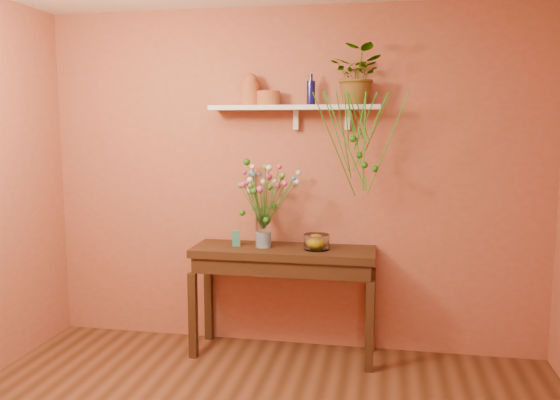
% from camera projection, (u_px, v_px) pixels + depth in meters
% --- Properties ---
extents(room, '(4.04, 4.04, 2.70)m').
position_uv_depth(room, '(217.00, 222.00, 2.55)').
color(room, brown).
rests_on(room, ground).
extents(sideboard, '(1.40, 0.45, 0.85)m').
position_uv_depth(sideboard, '(283.00, 264.00, 4.34)').
color(sideboard, '#382211').
rests_on(sideboard, ground).
extents(wall_shelf, '(1.30, 0.24, 0.19)m').
position_uv_depth(wall_shelf, '(296.00, 108.00, 4.29)').
color(wall_shelf, white).
rests_on(wall_shelf, room).
extents(terracotta_jug, '(0.18, 0.18, 0.25)m').
position_uv_depth(terracotta_jug, '(250.00, 90.00, 4.36)').
color(terracotta_jug, '#A1582D').
rests_on(terracotta_jug, wall_shelf).
extents(terracotta_pot, '(0.18, 0.18, 0.11)m').
position_uv_depth(terracotta_pot, '(268.00, 98.00, 4.34)').
color(terracotta_pot, '#A1582D').
rests_on(terracotta_pot, wall_shelf).
extents(blue_bottle, '(0.07, 0.07, 0.24)m').
position_uv_depth(blue_bottle, '(311.00, 92.00, 4.27)').
color(blue_bottle, '#0E0C43').
rests_on(blue_bottle, wall_shelf).
extents(spider_plant, '(0.48, 0.45, 0.43)m').
position_uv_depth(spider_plant, '(359.00, 75.00, 4.15)').
color(spider_plant, '#216412').
rests_on(spider_plant, wall_shelf).
extents(plant_fronds, '(0.67, 0.31, 0.76)m').
position_uv_depth(plant_fronds, '(360.00, 144.00, 4.06)').
color(plant_fronds, '#216412').
rests_on(plant_fronds, wall_shelf).
extents(glass_vase, '(0.12, 0.12, 0.25)m').
position_uv_depth(glass_vase, '(263.00, 233.00, 4.35)').
color(glass_vase, white).
rests_on(glass_vase, sideboard).
extents(bouquet, '(0.49, 0.55, 0.53)m').
position_uv_depth(bouquet, '(263.00, 188.00, 4.32)').
color(bouquet, '#386B28').
rests_on(bouquet, glass_vase).
extents(glass_bowl, '(0.19, 0.19, 0.12)m').
position_uv_depth(glass_bowl, '(317.00, 243.00, 4.27)').
color(glass_bowl, white).
rests_on(glass_bowl, sideboard).
extents(lemon, '(0.09, 0.09, 0.09)m').
position_uv_depth(lemon, '(316.00, 243.00, 4.28)').
color(lemon, yellow).
rests_on(lemon, glass_bowl).
extents(carton, '(0.07, 0.06, 0.12)m').
position_uv_depth(carton, '(236.00, 238.00, 4.39)').
color(carton, '#326780').
rests_on(carton, sideboard).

